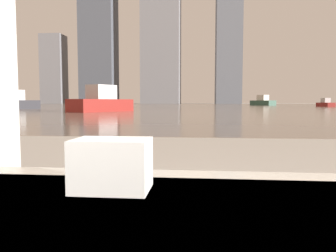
{
  "coord_description": "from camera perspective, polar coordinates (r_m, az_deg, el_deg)",
  "views": [
    {
      "loc": [
        0.11,
        -0.16,
        0.8
      ],
      "look_at": [
        -0.13,
        2.31,
        0.61
      ],
      "focal_mm": 35.0,
      "sensor_mm": 36.0,
      "label": 1
    }
  ],
  "objects": [
    {
      "name": "towel_stack",
      "position": [
        1.03,
        -9.74,
        -6.64
      ],
      "size": [
        0.23,
        0.16,
        0.16
      ],
      "color": "white",
      "rests_on": "bathtub"
    },
    {
      "name": "skyline_tower_1",
      "position": [
        128.93,
        -12.06,
        20.5
      ],
      "size": [
        12.11,
        10.68,
        73.94
      ],
      "color": "#4C515B",
      "rests_on": "ground_plane"
    },
    {
      "name": "harbor_boat_3",
      "position": [
        55.09,
        25.73,
        3.53
      ],
      "size": [
        1.69,
        3.63,
        1.31
      ],
      "color": "maroon",
      "rests_on": "harbor_water"
    },
    {
      "name": "skyline_tower_2",
      "position": [
        121.19,
        -1.15,
        15.3
      ],
      "size": [
        13.33,
        13.54,
        47.86
      ],
      "color": "slate",
      "rests_on": "ground_plane"
    },
    {
      "name": "harbor_boat_2",
      "position": [
        25.96,
        -11.49,
        4.08
      ],
      "size": [
        4.2,
        5.74,
        2.06
      ],
      "color": "maroon",
      "rests_on": "harbor_water"
    },
    {
      "name": "harbor_water",
      "position": [
        62.17,
        5.43,
        3.55
      ],
      "size": [
        180.0,
        110.0,
        0.01
      ],
      "color": "gray",
      "rests_on": "ground_plane"
    },
    {
      "name": "harbor_boat_0",
      "position": [
        69.21,
        16.16,
        4.09
      ],
      "size": [
        4.55,
        5.81,
        2.11
      ],
      "color": "#335647",
      "rests_on": "harbor_water"
    },
    {
      "name": "harbor_boat_4",
      "position": [
        36.29,
        -25.43,
        3.72
      ],
      "size": [
        3.87,
        5.45,
        1.95
      ],
      "color": "#2D2D33",
      "rests_on": "harbor_water"
    },
    {
      "name": "skyline_tower_0",
      "position": [
        130.49,
        -19.25,
        9.27
      ],
      "size": [
        8.0,
        7.15,
        25.27
      ],
      "color": "slate",
      "rests_on": "ground_plane"
    }
  ]
}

